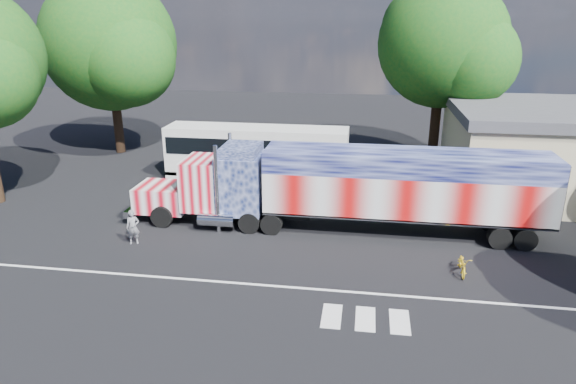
# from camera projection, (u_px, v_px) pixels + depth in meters

# --- Properties ---
(ground) EXTENTS (100.00, 100.00, 0.00)m
(ground) POSITION_uv_depth(u_px,v_px,m) (278.00, 253.00, 23.31)
(ground) COLOR black
(lane_markings) EXTENTS (30.00, 2.67, 0.01)m
(lane_markings) POSITION_uv_depth(u_px,v_px,m) (305.00, 299.00, 19.54)
(lane_markings) COLOR silver
(lane_markings) RESTS_ON ground
(semi_truck) EXTENTS (20.83, 3.29, 4.44)m
(semi_truck) POSITION_uv_depth(u_px,v_px,m) (351.00, 187.00, 25.09)
(semi_truck) COLOR black
(semi_truck) RESTS_ON ground
(coach_bus) EXTENTS (11.77, 2.74, 3.42)m
(coach_bus) POSITION_uv_depth(u_px,v_px,m) (257.00, 152.00, 33.33)
(coach_bus) COLOR silver
(coach_bus) RESTS_ON ground
(woman) EXTENTS (0.70, 0.58, 1.66)m
(woman) POSITION_uv_depth(u_px,v_px,m) (133.00, 227.00, 24.01)
(woman) COLOR slate
(woman) RESTS_ON ground
(bicycle) EXTENTS (0.63, 1.62, 0.84)m
(bicycle) POSITION_uv_depth(u_px,v_px,m) (463.00, 264.00, 21.34)
(bicycle) COLOR gold
(bicycle) RESTS_ON ground
(tree_nw_a) EXTENTS (10.31, 9.82, 13.14)m
(tree_nw_a) POSITION_uv_depth(u_px,v_px,m) (111.00, 44.00, 37.68)
(tree_nw_a) COLOR black
(tree_nw_a) RESTS_ON ground
(tree_ne_a) EXTENTS (9.09, 8.66, 12.74)m
(tree_ne_a) POSITION_uv_depth(u_px,v_px,m) (445.00, 44.00, 34.49)
(tree_ne_a) COLOR black
(tree_ne_a) RESTS_ON ground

